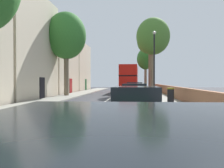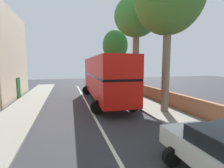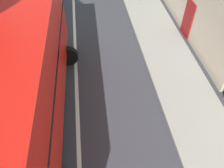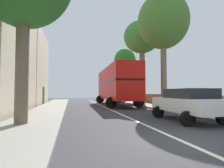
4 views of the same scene
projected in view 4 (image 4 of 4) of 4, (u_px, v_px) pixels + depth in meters
ground_plane at (186, 143)px, 5.22m from camera, size 84.00×84.00×0.00m
road_centre_line at (186, 143)px, 5.22m from camera, size 0.16×54.00×0.01m
double_decker_bus at (116, 84)px, 20.49m from camera, size 3.77×11.49×4.06m
parked_car_white_right_2 at (187, 102)px, 9.21m from camera, size 2.43×4.40×1.61m
street_tree_right_1 at (142, 38)px, 22.02m from camera, size 4.33×4.33×9.99m
street_tree_right_3 at (125, 62)px, 27.09m from camera, size 3.25×3.25×7.80m
street_tree_right_5 at (163, 22)px, 16.90m from camera, size 4.64×4.64×10.44m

